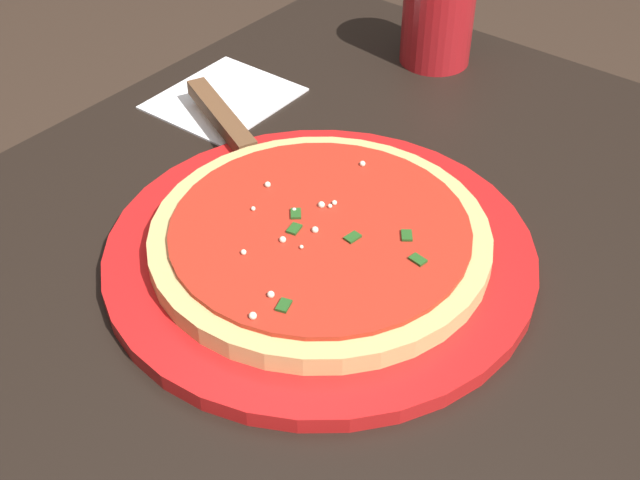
{
  "coord_description": "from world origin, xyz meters",
  "views": [
    {
      "loc": [
        -0.33,
        -0.26,
        1.16
      ],
      "look_at": [
        0.06,
        0.04,
        0.75
      ],
      "focal_mm": 47.01,
      "sensor_mm": 36.0,
      "label": 1
    }
  ],
  "objects": [
    {
      "name": "restaurant_table",
      "position": [
        0.0,
        0.0,
        0.58
      ],
      "size": [
        0.97,
        0.73,
        0.73
      ],
      "color": "black",
      "rests_on": "ground_plane"
    },
    {
      "name": "serving_plate",
      "position": [
        0.06,
        0.04,
        0.73
      ],
      "size": [
        0.33,
        0.33,
        0.01
      ],
      "primitive_type": "cylinder",
      "color": "red",
      "rests_on": "restaurant_table"
    },
    {
      "name": "pizza",
      "position": [
        0.06,
        0.04,
        0.75
      ],
      "size": [
        0.26,
        0.26,
        0.02
      ],
      "color": "#DBB26B",
      "rests_on": "serving_plate"
    },
    {
      "name": "pizza_server",
      "position": [
        0.13,
        0.19,
        0.75
      ],
      "size": [
        0.13,
        0.22,
        0.01
      ],
      "color": "silver",
      "rests_on": "serving_plate"
    },
    {
      "name": "cup_tall_drink",
      "position": [
        0.39,
        0.15,
        0.79
      ],
      "size": [
        0.07,
        0.07,
        0.12
      ],
      "primitive_type": "cylinder",
      "color": "#B2191E",
      "rests_on": "restaurant_table"
    },
    {
      "name": "napkin_loose_left",
      "position": [
        0.19,
        0.27,
        0.73
      ],
      "size": [
        0.14,
        0.12,
        0.0
      ],
      "primitive_type": "cube",
      "rotation": [
        0.0,
        0.0,
        0.02
      ],
      "color": "white",
      "rests_on": "restaurant_table"
    }
  ]
}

